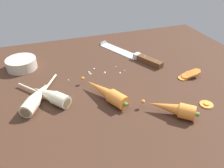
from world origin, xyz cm
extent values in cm
cube|color=#42281C|center=(0.00, 0.00, -2.00)|extent=(120.00, 90.00, 4.00)
cube|color=silver|center=(12.21, 24.03, 0.25)|extent=(12.66, 19.92, 0.50)
cone|color=silver|center=(7.34, 34.12, 0.25)|extent=(4.87, 4.42, 3.96)
cube|color=silver|center=(16.56, 15.03, 1.10)|extent=(3.52, 3.08, 2.20)
cube|color=brown|center=(19.38, 9.18, 1.10)|extent=(7.30, 11.12, 2.20)
sphere|color=silver|center=(18.17, 11.70, 2.20)|extent=(0.50, 0.50, 0.50)
sphere|color=silver|center=(20.60, 6.65, 2.20)|extent=(0.50, 0.50, 0.50)
cylinder|color=orange|center=(-1.43, -11.18, 2.10)|extent=(6.28, 7.01, 4.20)
cone|color=orange|center=(-4.42, -4.95, 2.10)|extent=(9.58, 14.18, 3.99)
sphere|color=orange|center=(-8.49, 3.52, 2.10)|extent=(1.20, 1.20, 1.20)
cylinder|color=#5B7F3D|center=(0.07, -14.31, 2.10)|extent=(1.51, 1.42, 1.20)
cylinder|color=orange|center=(14.43, -22.59, 2.10)|extent=(6.02, 6.01, 4.20)
cone|color=orange|center=(10.50, -19.19, 2.10)|extent=(10.47, 9.81, 3.99)
sphere|color=orange|center=(5.16, -14.56, 2.10)|extent=(1.20, 1.20, 1.20)
cylinder|color=#5B7F3D|center=(16.52, -24.39, 2.10)|extent=(1.54, 1.56, 1.20)
cylinder|color=beige|center=(-17.21, -5.94, 2.00)|extent=(6.22, 6.37, 4.00)
cone|color=beige|center=(-21.52, -0.58, 2.00)|extent=(8.48, 9.24, 3.80)
cylinder|color=beige|center=(-25.93, 4.91, 1.10)|extent=(6.51, 7.86, 0.70)
cylinder|color=#7A6647|center=(-15.66, -7.87, 2.00)|extent=(2.37, 1.99, 2.80)
cylinder|color=beige|center=(-25.91, -6.35, 2.00)|extent=(5.97, 6.40, 4.00)
cone|color=beige|center=(-22.49, -0.14, 2.00)|extent=(7.71, 9.78, 3.80)
cylinder|color=beige|center=(-18.99, 6.22, 1.10)|extent=(5.35, 8.94, 0.70)
cylinder|color=#7A6647|center=(-27.15, -8.59, 2.00)|extent=(2.60, 1.61, 2.80)
cylinder|color=orange|center=(25.43, -4.61, 0.35)|extent=(3.28, 3.28, 0.70)
cylinder|color=orange|center=(26.31, -4.46, 0.60)|extent=(3.14, 3.12, 1.94)
cylinder|color=orange|center=(26.77, -4.56, 0.84)|extent=(3.18, 3.10, 1.56)
cylinder|color=orange|center=(27.93, -4.38, 1.08)|extent=(3.41, 3.39, 1.92)
cylinder|color=orange|center=(28.75, -4.60, 1.33)|extent=(3.29, 3.23, 1.64)
cylinder|color=orange|center=(29.79, -4.69, 1.57)|extent=(3.43, 3.37, 1.61)
cylinder|color=orange|center=(30.56, -4.66, 1.82)|extent=(3.16, 3.09, 1.53)
cylinder|color=orange|center=(23.55, -19.75, 0.35)|extent=(3.97, 3.97, 0.70)
cylinder|color=#FF9E2B|center=(23.55, -19.75, 0.62)|extent=(1.67, 1.67, 0.16)
cylinder|color=beige|center=(-27.78, 21.43, 2.00)|extent=(11.00, 11.00, 4.00)
cylinder|color=#ABA392|center=(-27.78, 21.43, 2.48)|extent=(8.80, 8.80, 2.80)
sphere|color=silver|center=(0.58, 8.03, 0.34)|extent=(0.69, 0.69, 0.69)
sphere|color=silver|center=(-4.61, 8.96, 0.42)|extent=(0.84, 0.84, 0.84)
sphere|color=silver|center=(5.88, 6.07, 0.37)|extent=(0.74, 0.74, 0.74)
sphere|color=silver|center=(-4.58, 9.42, 0.22)|extent=(0.44, 0.44, 0.44)
sphere|color=silver|center=(-2.33, 12.26, 0.34)|extent=(0.68, 0.68, 0.68)
sphere|color=silver|center=(0.83, 8.45, 0.32)|extent=(0.63, 0.63, 0.63)
sphere|color=silver|center=(5.92, 10.99, 0.25)|extent=(0.50, 0.50, 0.50)
sphere|color=silver|center=(-12.81, 7.49, 0.25)|extent=(0.50, 0.50, 0.50)
sphere|color=silver|center=(-4.80, 10.27, 0.42)|extent=(0.85, 0.85, 0.85)
sphere|color=silver|center=(8.21, 7.39, 0.21)|extent=(0.42, 0.42, 0.42)
sphere|color=silver|center=(-4.53, 9.44, 0.21)|extent=(0.42, 0.42, 0.42)
camera|label=1|loc=(-20.36, -61.33, 42.40)|focal=36.76mm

